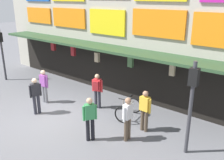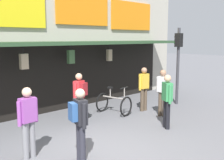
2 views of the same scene
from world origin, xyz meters
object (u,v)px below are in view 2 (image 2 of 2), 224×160
pedestrian_in_blue (163,90)px  pedestrian_in_red (167,98)px  pedestrian_in_purple (79,120)px  traffic_light_far (178,54)px  pedestrian_in_black (144,87)px  pedestrian_in_yellow (28,119)px  bicycle_parked (114,103)px  pedestrian_in_green (80,95)px

pedestrian_in_blue → pedestrian_in_red: same height
pedestrian_in_blue → pedestrian_in_purple: bearing=-169.1°
traffic_light_far → pedestrian_in_blue: (-1.99, -0.66, -1.19)m
traffic_light_far → pedestrian_in_purple: bearing=-166.7°
pedestrian_in_red → pedestrian_in_black: same height
traffic_light_far → pedestrian_in_purple: traffic_light_far is taller
pedestrian_in_black → pedestrian_in_yellow: (-5.27, -0.83, 0.00)m
pedestrian_in_red → pedestrian_in_purple: bearing=179.6°
traffic_light_far → pedestrian_in_black: traffic_light_far is taller
bicycle_parked → pedestrian_in_red: bearing=-90.6°
pedestrian_in_blue → pedestrian_in_yellow: 5.15m
pedestrian_in_blue → pedestrian_in_black: (0.12, 0.95, 0.00)m
pedestrian_in_green → bicycle_parked: bearing=4.7°
pedestrian_in_black → pedestrian_in_yellow: same height
bicycle_parked → pedestrian_in_black: pedestrian_in_black is taller
pedestrian_in_yellow → pedestrian_in_black: bearing=9.0°
pedestrian_in_black → pedestrian_in_yellow: size_ratio=1.00×
pedestrian_in_purple → bicycle_parked: bearing=33.9°
pedestrian_in_blue → pedestrian_in_green: bearing=154.3°
pedestrian_in_green → traffic_light_far: bearing=-7.8°
pedestrian_in_yellow → pedestrian_in_green: (2.44, 1.18, 0.04)m
pedestrian_in_black → pedestrian_in_blue: bearing=-97.3°
pedestrian_in_purple → pedestrian_in_red: (3.39, -0.03, -0.04)m
pedestrian_in_blue → pedestrian_in_purple: 4.50m
bicycle_parked → pedestrian_in_red: size_ratio=0.74×
bicycle_parked → pedestrian_in_green: 1.80m
pedestrian_in_black → pedestrian_in_green: same height
bicycle_parked → pedestrian_in_blue: pedestrian_in_blue is taller
pedestrian_in_blue → pedestrian_in_green: same height
bicycle_parked → pedestrian_in_blue: (1.01, -1.44, 0.55)m
pedestrian_in_purple → pedestrian_in_green: (1.71, 2.15, 0.00)m
pedestrian_in_green → pedestrian_in_red: bearing=-52.5°
pedestrian_in_red → pedestrian_in_black: bearing=57.7°
bicycle_parked → pedestrian_in_green: size_ratio=0.74×
pedestrian_in_blue → pedestrian_in_green: size_ratio=1.00×
traffic_light_far → pedestrian_in_blue: size_ratio=1.90×
pedestrian_in_black → traffic_light_far: bearing=-8.7°
pedestrian_in_black → pedestrian_in_green: (-2.83, 0.35, 0.04)m
pedestrian_in_black → pedestrian_in_red: bearing=-122.3°
pedestrian_in_blue → pedestrian_in_red: (-1.03, -0.88, 0.00)m
pedestrian_in_purple → pedestrian_in_blue: bearing=10.9°
pedestrian_in_black → pedestrian_in_green: 2.85m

